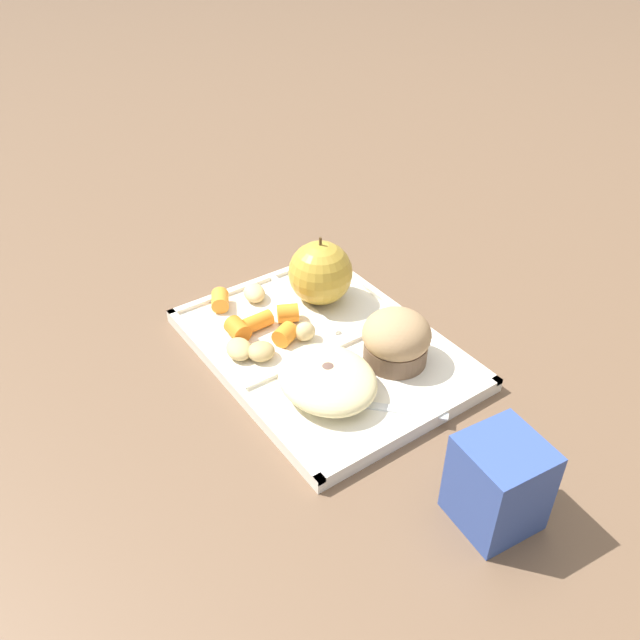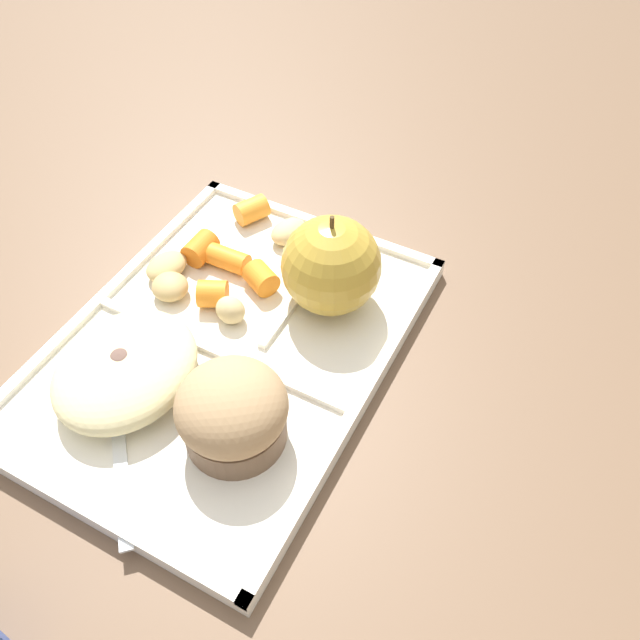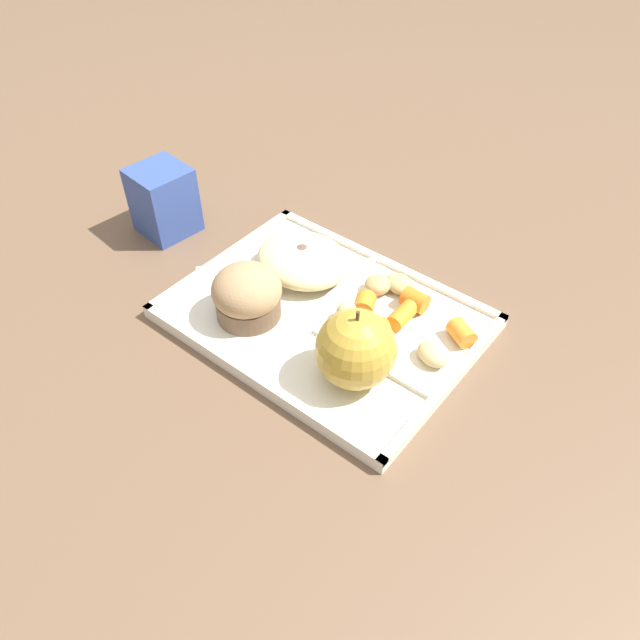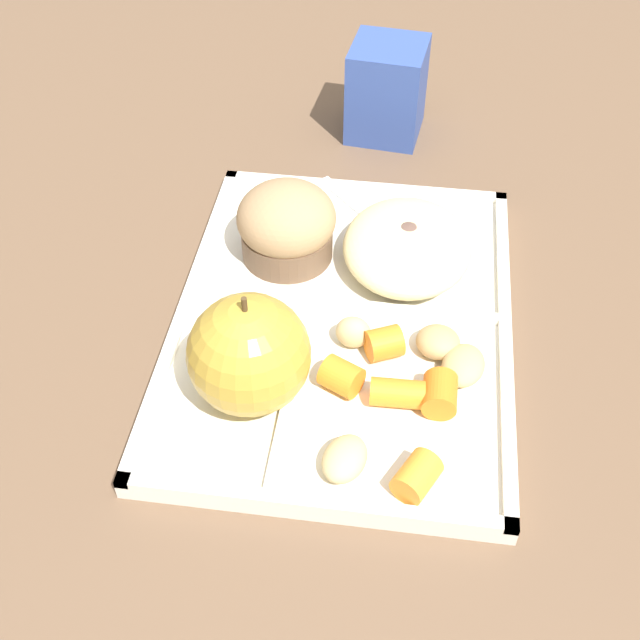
# 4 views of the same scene
# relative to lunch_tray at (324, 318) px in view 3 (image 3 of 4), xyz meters

# --- Properties ---
(ground) EXTENTS (6.00, 6.00, 0.00)m
(ground) POSITION_rel_lunch_tray_xyz_m (0.00, -0.00, -0.01)
(ground) COLOR brown
(lunch_tray) EXTENTS (0.33, 0.25, 0.02)m
(lunch_tray) POSITION_rel_lunch_tray_xyz_m (0.00, 0.00, 0.00)
(lunch_tray) COLOR silver
(lunch_tray) RESTS_ON ground
(green_apple) EXTENTS (0.08, 0.08, 0.09)m
(green_apple) POSITION_rel_lunch_tray_xyz_m (-0.08, 0.05, 0.05)
(green_apple) COLOR #B79333
(green_apple) RESTS_ON lunch_tray
(bran_muffin) EXTENTS (0.08, 0.08, 0.06)m
(bran_muffin) POSITION_rel_lunch_tray_xyz_m (0.07, 0.05, 0.03)
(bran_muffin) COLOR brown
(bran_muffin) RESTS_ON lunch_tray
(carrot_slice_near_corner) EXTENTS (0.03, 0.03, 0.02)m
(carrot_slice_near_corner) POSITION_rel_lunch_tray_xyz_m (-0.07, -0.01, 0.02)
(carrot_slice_near_corner) COLOR orange
(carrot_slice_near_corner) RESTS_ON lunch_tray
(carrot_slice_tilted) EXTENTS (0.04, 0.03, 0.02)m
(carrot_slice_tilted) POSITION_rel_lunch_tray_xyz_m (-0.14, -0.06, 0.02)
(carrot_slice_tilted) COLOR orange
(carrot_slice_tilted) RESTS_ON lunch_tray
(carrot_slice_small) EXTENTS (0.03, 0.03, 0.02)m
(carrot_slice_small) POSITION_rel_lunch_tray_xyz_m (-0.03, -0.03, 0.02)
(carrot_slice_small) COLOR orange
(carrot_slice_small) RESTS_ON lunch_tray
(carrot_slice_diagonal) EXTENTS (0.03, 0.02, 0.02)m
(carrot_slice_diagonal) POSITION_rel_lunch_tray_xyz_m (-0.07, -0.07, 0.02)
(carrot_slice_diagonal) COLOR orange
(carrot_slice_diagonal) RESTS_ON lunch_tray
(carrot_slice_center) EXTENTS (0.02, 0.04, 0.02)m
(carrot_slice_center) POSITION_rel_lunch_tray_xyz_m (-0.07, -0.04, 0.01)
(carrot_slice_center) COLOR orange
(carrot_slice_center) RESTS_ON lunch_tray
(potato_chunk_corner) EXTENTS (0.04, 0.04, 0.02)m
(potato_chunk_corner) POSITION_rel_lunch_tray_xyz_m (-0.13, -0.02, 0.01)
(potato_chunk_corner) COLOR tan
(potato_chunk_corner) RESTS_ON lunch_tray
(potato_chunk_golden) EXTENTS (0.04, 0.04, 0.02)m
(potato_chunk_golden) POSITION_rel_lunch_tray_xyz_m (-0.04, -0.09, 0.01)
(potato_chunk_golden) COLOR tan
(potato_chunk_golden) RESTS_ON lunch_tray
(potato_chunk_large) EXTENTS (0.03, 0.03, 0.02)m
(potato_chunk_large) POSITION_rel_lunch_tray_xyz_m (-0.02, -0.01, 0.02)
(potato_chunk_large) COLOR tan
(potato_chunk_large) RESTS_ON lunch_tray
(potato_chunk_small) EXTENTS (0.04, 0.04, 0.02)m
(potato_chunk_small) POSITION_rel_lunch_tray_xyz_m (-0.02, -0.07, 0.01)
(potato_chunk_small) COLOR tan
(potato_chunk_small) RESTS_ON lunch_tray
(egg_noodle_pile) EXTENTS (0.12, 0.10, 0.04)m
(egg_noodle_pile) POSITION_rel_lunch_tray_xyz_m (0.07, -0.04, 0.02)
(egg_noodle_pile) COLOR beige
(egg_noodle_pile) RESTS_ON lunch_tray
(meatball_side) EXTENTS (0.04, 0.04, 0.04)m
(meatball_side) POSITION_rel_lunch_tray_xyz_m (0.07, -0.04, 0.02)
(meatball_side) COLOR brown
(meatball_side) RESTS_ON lunch_tray
(meatball_front) EXTENTS (0.03, 0.03, 0.03)m
(meatball_front) POSITION_rel_lunch_tray_xyz_m (0.07, -0.04, 0.02)
(meatball_front) COLOR brown
(meatball_front) RESTS_ON lunch_tray
(meatball_back) EXTENTS (0.03, 0.03, 0.03)m
(meatball_back) POSITION_rel_lunch_tray_xyz_m (0.06, -0.04, 0.02)
(meatball_back) COLOR #755B4C
(meatball_back) RESTS_ON lunch_tray
(plastic_fork) EXTENTS (0.13, 0.12, 0.00)m
(plastic_fork) POSITION_rel_lunch_tray_xyz_m (0.10, -0.02, 0.01)
(plastic_fork) COLOR silver
(plastic_fork) RESTS_ON lunch_tray
(milk_carton) EXTENTS (0.07, 0.07, 0.09)m
(milk_carton) POSITION_rel_lunch_tray_xyz_m (0.28, -0.01, 0.04)
(milk_carton) COLOR #334C99
(milk_carton) RESTS_ON ground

